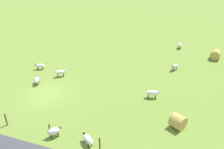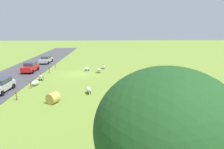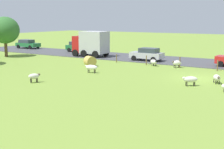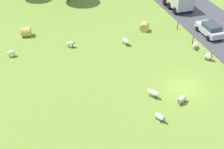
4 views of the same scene
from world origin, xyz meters
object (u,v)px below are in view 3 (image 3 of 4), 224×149
(sheep_4, at_px, (154,62))
(tree_1, at_px, (5,30))
(sheep_1, at_px, (34,76))
(sheep_6, at_px, (91,67))
(car_4, at_px, (79,47))
(sheep_3, at_px, (177,63))
(truck_0, at_px, (91,43))
(hay_bale_0, at_px, (90,61))
(sheep_5, at_px, (217,78))
(car_2, at_px, (147,54))
(car_0, at_px, (28,44))
(sheep_2, at_px, (190,79))

(sheep_4, bearing_deg, tree_1, 97.92)
(sheep_1, distance_m, tree_1, 19.96)
(sheep_6, xyz_separation_m, car_4, (14.43, 12.64, 0.35))
(sheep_1, relative_size, sheep_3, 0.95)
(sheep_4, distance_m, car_4, 17.36)
(truck_0, bearing_deg, hay_bale_0, -145.55)
(sheep_5, relative_size, truck_0, 0.27)
(sheep_6, xyz_separation_m, car_2, (10.73, -0.88, 0.34))
(truck_0, bearing_deg, sheep_1, -159.67)
(sheep_1, relative_size, truck_0, 0.22)
(car_0, bearing_deg, sheep_3, -102.91)
(sheep_6, bearing_deg, hay_bale_0, 37.63)
(sheep_6, bearing_deg, sheep_5, -83.55)
(sheep_5, xyz_separation_m, car_4, (13.11, 24.32, 0.42))
(sheep_1, xyz_separation_m, sheep_4, (13.81, -4.56, -0.07))
(sheep_2, height_order, sheep_4, sheep_2)
(sheep_1, xyz_separation_m, sheep_5, (7.68, -13.00, -0.06))
(sheep_2, bearing_deg, sheep_1, 115.73)
(sheep_4, bearing_deg, sheep_3, -87.69)
(sheep_6, bearing_deg, tree_1, 75.70)
(sheep_3, height_order, tree_1, tree_1)
(sheep_2, distance_m, truck_0, 21.26)
(car_0, bearing_deg, truck_0, -102.76)
(sheep_1, relative_size, car_4, 0.24)
(sheep_4, xyz_separation_m, hay_bale_0, (-3.98, 5.92, 0.10))
(hay_bale_0, bearing_deg, car_0, 62.82)
(sheep_1, xyz_separation_m, hay_bale_0, (9.83, 1.36, 0.03))
(car_2, bearing_deg, truck_0, 90.11)
(car_2, bearing_deg, hay_bale_0, 153.94)
(sheep_5, bearing_deg, car_4, 61.68)
(sheep_6, bearing_deg, car_2, -4.67)
(truck_0, height_order, car_4, truck_0)
(sheep_4, bearing_deg, hay_bale_0, 123.91)
(sheep_6, bearing_deg, sheep_1, 168.31)
(sheep_2, xyz_separation_m, car_0, (15.25, 34.15, 0.32))
(hay_bale_0, bearing_deg, car_2, -26.06)
(sheep_4, xyz_separation_m, car_0, (6.97, 27.24, 0.39))
(sheep_1, distance_m, sheep_2, 12.74)
(sheep_3, relative_size, car_4, 0.26)
(car_4, bearing_deg, truck_0, -126.66)
(truck_0, xyz_separation_m, car_4, (3.72, 5.00, -0.99))
(sheep_6, xyz_separation_m, car_0, (14.41, 23.99, 0.31))
(sheep_1, xyz_separation_m, truck_0, (17.07, 6.33, 1.35))
(sheep_3, bearing_deg, sheep_2, -153.32)
(truck_0, height_order, car_2, truck_0)
(sheep_6, bearing_deg, car_4, 41.22)
(truck_0, bearing_deg, sheep_6, -144.49)
(sheep_4, bearing_deg, sheep_1, 161.73)
(hay_bale_0, relative_size, truck_0, 0.24)
(sheep_4, relative_size, car_2, 0.30)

